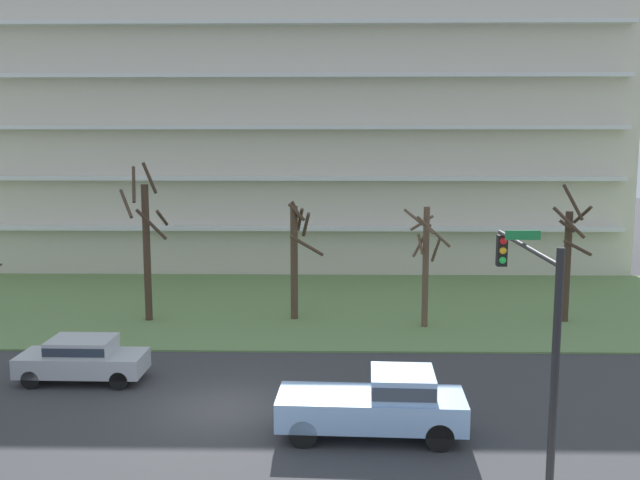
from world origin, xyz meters
TOP-DOWN VIEW (x-y plane):
  - ground at (0.00, 0.00)m, footprint 160.00×160.00m
  - grass_lawn_strip at (0.00, 14.00)m, footprint 80.00×16.00m
  - apartment_building at (0.00, 28.38)m, footprint 43.97×13.72m
  - tree_left at (-5.17, 10.72)m, footprint 2.31×2.05m
  - tree_center at (1.75, 11.10)m, footprint 1.68×2.19m
  - tree_right at (7.64, 9.79)m, footprint 2.10×1.80m
  - tree_far_right at (14.34, 10.83)m, footprint 1.91×1.82m
  - pickup_blue_near_left at (4.83, -2.01)m, footprint 5.48×2.24m
  - sedan_silver_center_left at (-5.39, 2.50)m, footprint 4.43×1.87m
  - traffic_signal_mast at (8.34, -4.69)m, footprint 0.90×5.62m

SIDE VIEW (x-z plane):
  - ground at x=0.00m, z-range 0.00..0.00m
  - grass_lawn_strip at x=0.00m, z-range 0.00..0.08m
  - sedan_silver_center_left at x=-5.39m, z-range 0.09..1.66m
  - pickup_blue_near_left at x=4.83m, z-range 0.04..1.99m
  - tree_center at x=1.75m, z-range 0.24..5.94m
  - tree_far_right at x=14.34m, z-range -0.15..6.38m
  - tree_right at x=7.64m, z-range 0.39..5.92m
  - tree_left at x=-5.17m, z-range 0.02..7.51m
  - traffic_signal_mast at x=8.34m, z-range 1.18..7.45m
  - apartment_building at x=0.00m, z-range 0.00..18.36m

